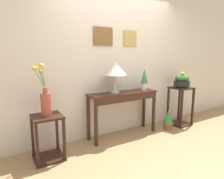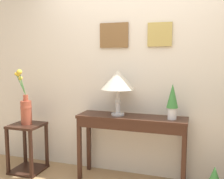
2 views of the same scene
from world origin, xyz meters
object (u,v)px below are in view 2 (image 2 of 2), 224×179
object	(u,v)px
console_table	(131,127)
table_lamp	(118,81)
pedestal_stand_left	(28,148)
potted_plant_on_console	(172,100)
flower_vase_tall_left	(26,107)

from	to	relation	value
console_table	table_lamp	world-z (taller)	table_lamp
table_lamp	console_table	bearing A→B (deg)	-7.56
console_table	pedestal_stand_left	size ratio (longest dim) A/B	2.04
table_lamp	potted_plant_on_console	distance (m)	0.66
potted_plant_on_console	pedestal_stand_left	size ratio (longest dim) A/B	0.63
potted_plant_on_console	pedestal_stand_left	bearing A→B (deg)	-175.99
table_lamp	potted_plant_on_console	size ratio (longest dim) A/B	1.34
pedestal_stand_left	console_table	bearing A→B (deg)	5.13
table_lamp	flower_vase_tall_left	xyz separation A→B (m)	(-1.18, -0.15, -0.36)
table_lamp	pedestal_stand_left	xyz separation A→B (m)	(-1.18, -0.14, -0.89)
console_table	pedestal_stand_left	bearing A→B (deg)	-174.87
console_table	potted_plant_on_console	world-z (taller)	potted_plant_on_console
console_table	potted_plant_on_console	bearing A→B (deg)	0.73
pedestal_stand_left	potted_plant_on_console	bearing A→B (deg)	4.01
potted_plant_on_console	flower_vase_tall_left	bearing A→B (deg)	-175.94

